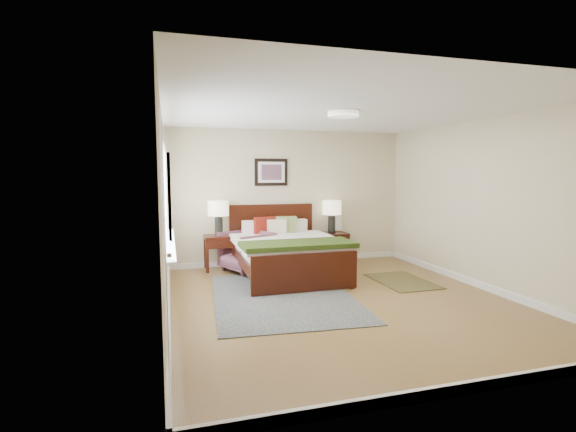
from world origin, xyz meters
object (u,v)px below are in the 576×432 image
at_px(bed, 286,246).
at_px(armchair, 247,251).
at_px(nightstand_right, 332,244).
at_px(lamp_left, 218,211).
at_px(rug_persian, 283,296).
at_px(nightstand_left, 219,243).
at_px(lamp_right, 332,210).

xyz_separation_m(bed, armchair, (-0.56, 0.51, -0.16)).
xyz_separation_m(nightstand_right, lamp_left, (-2.13, 0.01, 0.69)).
bearing_deg(armchair, rug_persian, -17.41).
bearing_deg(nightstand_left, bed, -37.13).
xyz_separation_m(nightstand_left, rug_persian, (0.65, -1.88, -0.48)).
xyz_separation_m(nightstand_left, lamp_right, (2.13, 0.02, 0.52)).
bearing_deg(bed, nightstand_right, 34.17).
height_order(armchair, rug_persian, armchair).
xyz_separation_m(nightstand_left, armchair, (0.44, -0.25, -0.13)).
bearing_deg(rug_persian, lamp_right, 56.24).
height_order(bed, lamp_right, lamp_right).
height_order(bed, nightstand_right, bed).
bearing_deg(lamp_left, lamp_right, 0.00).
bearing_deg(lamp_right, nightstand_right, -90.00).
bearing_deg(nightstand_right, lamp_left, 179.62).
xyz_separation_m(bed, nightstand_right, (1.13, 0.77, -0.15)).
distance_m(lamp_right, armchair, 1.83).
height_order(lamp_right, armchair, lamp_right).
bearing_deg(rug_persian, lamp_left, 113.11).
relative_size(nightstand_left, lamp_left, 1.00).
height_order(nightstand_left, lamp_right, lamp_right).
distance_m(nightstand_left, nightstand_right, 2.14).
height_order(bed, rug_persian, bed).
distance_m(nightstand_right, rug_persian, 2.43).
distance_m(nightstand_right, lamp_right, 0.65).
height_order(bed, armchair, bed).
bearing_deg(armchair, nightstand_left, -143.80).
relative_size(armchair, rug_persian, 0.29).
distance_m(lamp_right, rug_persian, 2.61).
bearing_deg(bed, armchair, 137.64).
bearing_deg(nightstand_right, lamp_right, 90.00).
xyz_separation_m(nightstand_right, armchair, (-1.69, -0.26, -0.01)).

